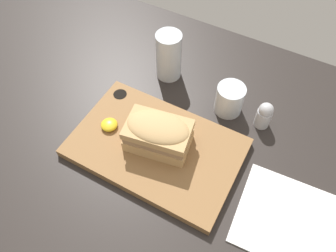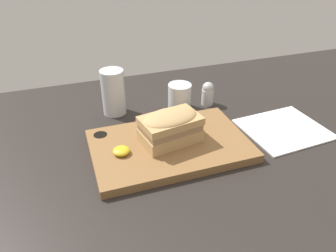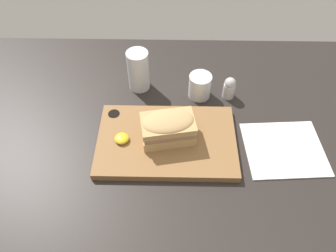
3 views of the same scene
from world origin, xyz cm
name	(u,v)px [view 1 (image 1 of 3)]	position (x,y,z in cm)	size (l,w,h in cm)	color
dining_table	(185,178)	(0.00, 0.00, 1.00)	(184.71, 98.18, 2.00)	#282321
serving_board	(156,147)	(-8.76, 2.58, 3.05)	(36.82, 23.64, 2.14)	olive
sandwich	(158,133)	(-8.32, 3.14, 8.17)	(14.92, 10.74, 7.59)	tan
mustard_dollop	(109,125)	(-20.44, 1.74, 4.85)	(3.82, 3.82, 1.53)	gold
water_glass	(169,58)	(-17.56, 24.69, 7.55)	(6.50, 6.50, 12.82)	silver
wine_glass	(229,100)	(0.83, 21.12, 5.32)	(6.70, 6.70, 7.49)	silver
napkin	(290,221)	(22.60, 1.05, 2.20)	(21.66, 19.43, 0.40)	white
salt_shaker	(264,115)	(9.59, 20.78, 5.54)	(3.57, 3.57, 7.05)	silver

